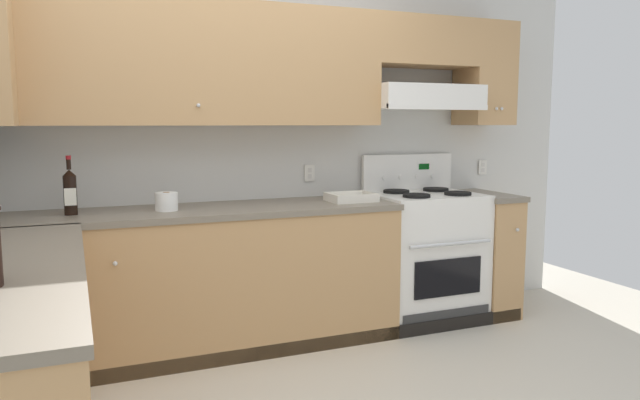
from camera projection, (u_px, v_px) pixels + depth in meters
wall_back at (281, 117)px, 4.14m from camera, size 4.68×0.57×2.55m
counter_back_run at (232, 278)px, 3.84m from camera, size 3.60×0.65×0.91m
counter_left_run at (1, 388)px, 2.24m from camera, size 0.63×1.91×0.91m
stove at (425, 255)px, 4.39m from camera, size 0.76×0.62×1.20m
wine_bottle at (70, 191)px, 3.44m from camera, size 0.07×0.08×0.34m
bowl at (351, 198)px, 4.06m from camera, size 0.31×0.24×0.06m
paper_towel_roll at (166, 201)px, 3.62m from camera, size 0.13×0.13×0.11m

